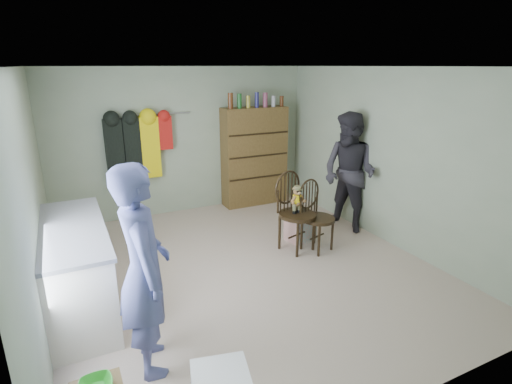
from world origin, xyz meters
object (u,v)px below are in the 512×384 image
counter (77,268)px  chair_far (315,213)px  dresser (254,156)px  chair_front (294,207)px

counter → chair_far: size_ratio=1.84×
dresser → counter: bearing=-144.3°
counter → chair_front: 2.84m
chair_front → chair_far: (0.25, -0.13, -0.09)m
counter → chair_far: bearing=2.3°
chair_front → chair_far: chair_front is taller
dresser → chair_far: bearing=-93.2°
chair_far → dresser: size_ratio=0.49×
chair_front → dresser: size_ratio=0.54×
chair_front → counter: bearing=169.7°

